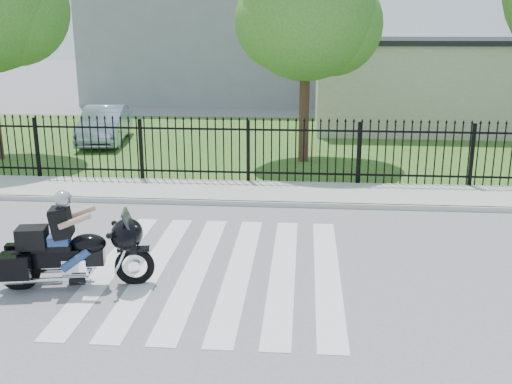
{
  "coord_description": "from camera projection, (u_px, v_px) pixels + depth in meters",
  "views": [
    {
      "loc": [
        1.54,
        -10.03,
        4.38
      ],
      "look_at": [
        0.57,
        1.77,
        1.0
      ],
      "focal_mm": 42.0,
      "sensor_mm": 36.0,
      "label": 1
    }
  ],
  "objects": [
    {
      "name": "motorcycle_rider",
      "position": [
        70.0,
        247.0,
        10.08
      ],
      "size": [
        2.62,
        1.15,
        1.74
      ],
      "rotation": [
        0.0,
        0.0,
        0.18
      ],
      "color": "black",
      "rests_on": "ground"
    },
    {
      "name": "building_low",
      "position": [
        436.0,
        86.0,
        25.23
      ],
      "size": [
        10.0,
        6.0,
        3.5
      ],
      "primitive_type": "cube",
      "color": "beige",
      "rests_on": "ground"
    },
    {
      "name": "ground",
      "position": [
        217.0,
        270.0,
        10.93
      ],
      "size": [
        120.0,
        120.0,
        0.0
      ],
      "primitive_type": "plane",
      "color": "slate",
      "rests_on": "ground"
    },
    {
      "name": "parked_car",
      "position": [
        105.0,
        125.0,
        22.17
      ],
      "size": [
        1.98,
        4.26,
        1.35
      ],
      "primitive_type": "imported",
      "rotation": [
        0.0,
        0.0,
        0.14
      ],
      "color": "#91A4B6",
      "rests_on": "grass_strip"
    },
    {
      "name": "tree_mid",
      "position": [
        306.0,
        12.0,
        18.16
      ],
      "size": [
        4.2,
        4.2,
        6.78
      ],
      "color": "#382316",
      "rests_on": "ground"
    },
    {
      "name": "grass_strip",
      "position": [
        263.0,
        142.0,
        22.43
      ],
      "size": [
        40.0,
        12.0,
        0.02
      ],
      "primitive_type": "cube",
      "color": "#2E5B1F",
      "rests_on": "ground"
    },
    {
      "name": "building_low_roof",
      "position": [
        439.0,
        41.0,
        24.72
      ],
      "size": [
        10.2,
        6.2,
        0.2
      ],
      "primitive_type": "cube",
      "color": "black",
      "rests_on": "building_low"
    },
    {
      "name": "iron_fence",
      "position": [
        248.0,
        153.0,
        16.43
      ],
      "size": [
        26.0,
        0.04,
        1.8
      ],
      "color": "black",
      "rests_on": "ground"
    },
    {
      "name": "curb",
      "position": [
        241.0,
        203.0,
        14.75
      ],
      "size": [
        40.0,
        0.12,
        0.12
      ],
      "primitive_type": "cube",
      "color": "#ADAAA3",
      "rests_on": "ground"
    },
    {
      "name": "crosswalk",
      "position": [
        217.0,
        270.0,
        10.93
      ],
      "size": [
        5.0,
        5.5,
        0.01
      ],
      "primitive_type": null,
      "color": "silver",
      "rests_on": "ground"
    },
    {
      "name": "sidewalk",
      "position": [
        245.0,
        192.0,
        15.71
      ],
      "size": [
        40.0,
        2.0,
        0.12
      ],
      "primitive_type": "cube",
      "color": "#ADAAA3",
      "rests_on": "ground"
    }
  ]
}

